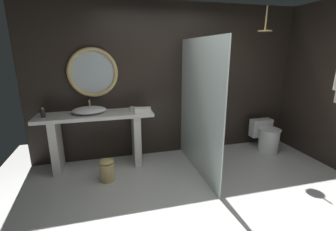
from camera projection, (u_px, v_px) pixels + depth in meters
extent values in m
plane|color=silver|center=(216.00, 214.00, 2.71)|extent=(5.76, 5.76, 0.00)
cube|color=black|center=(172.00, 81.00, 4.13)|extent=(4.80, 0.10, 2.60)
cube|color=silver|center=(96.00, 115.00, 3.62)|extent=(1.74, 0.51, 0.05)
cube|color=silver|center=(57.00, 146.00, 3.59)|extent=(0.11, 0.43, 0.84)
cube|color=silver|center=(136.00, 138.00, 3.89)|extent=(0.11, 0.43, 0.84)
ellipsoid|color=white|center=(89.00, 110.00, 3.61)|extent=(0.51, 0.42, 0.10)
cylinder|color=tan|center=(90.00, 105.00, 3.78)|extent=(0.02, 0.02, 0.18)
cylinder|color=tan|center=(89.00, 101.00, 3.69)|extent=(0.02, 0.14, 0.02)
cylinder|color=silver|center=(132.00, 109.00, 3.70)|extent=(0.08, 0.08, 0.08)
cylinder|color=#282D28|center=(43.00, 113.00, 3.39)|extent=(0.06, 0.06, 0.12)
cylinder|color=tan|center=(42.00, 108.00, 3.37)|extent=(0.03, 0.03, 0.02)
torus|color=tan|center=(93.00, 73.00, 3.68)|extent=(0.77, 0.07, 0.77)
cylinder|color=#B2BCC1|center=(93.00, 73.00, 3.69)|extent=(0.67, 0.01, 0.67)
cube|color=silver|center=(199.00, 108.00, 3.46)|extent=(0.02, 1.60, 2.00)
cylinder|color=tan|center=(266.00, 18.00, 3.68)|extent=(0.02, 0.02, 0.37)
cylinder|color=tan|center=(265.00, 31.00, 3.74)|extent=(0.22, 0.22, 0.02)
cylinder|color=white|center=(269.00, 141.00, 4.34)|extent=(0.36, 0.36, 0.43)
ellipsoid|color=white|center=(270.00, 129.00, 4.27)|extent=(0.38, 0.41, 0.02)
cube|color=white|center=(261.00, 128.00, 4.54)|extent=(0.41, 0.17, 0.34)
cylinder|color=tan|center=(107.00, 172.00, 3.39)|extent=(0.21, 0.21, 0.27)
ellipsoid|color=tan|center=(106.00, 161.00, 3.35)|extent=(0.21, 0.21, 0.06)
cube|color=silver|center=(143.00, 110.00, 3.64)|extent=(0.27, 0.19, 0.08)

